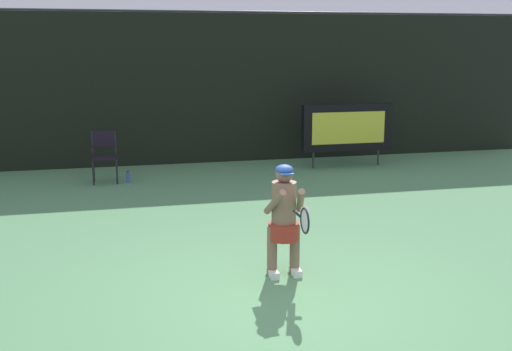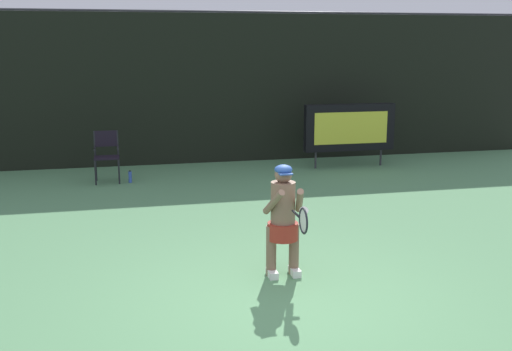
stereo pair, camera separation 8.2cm
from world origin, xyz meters
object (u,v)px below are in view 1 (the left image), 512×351
Objects in this scene: scoreboard at (347,127)px; umpire_chair at (104,153)px; water_bottle at (128,177)px; tennis_racket at (304,220)px; tennis_player at (284,216)px.

umpire_chair is at bearing -176.32° from scoreboard.
water_bottle is at bearing -173.79° from scoreboard.
scoreboard reaches higher than umpire_chair.
water_bottle is 6.71m from tennis_racket.
scoreboard is at bearing 3.68° from umpire_chair.
tennis_racket is (-3.28, -6.96, -0.04)m from scoreboard.
water_bottle is at bearing -23.13° from umpire_chair.
tennis_player is 2.39× the size of tennis_racket.
tennis_player reaches higher than tennis_racket.
scoreboard is 7.17m from tennis_player.
scoreboard is 3.65× the size of tennis_racket.
tennis_racket is at bearing -73.85° from water_bottle.
tennis_player is at bearing -69.36° from umpire_chair.
scoreboard is at bearing 62.19° from tennis_player.
tennis_racket is (1.85, -6.40, 0.78)m from water_bottle.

